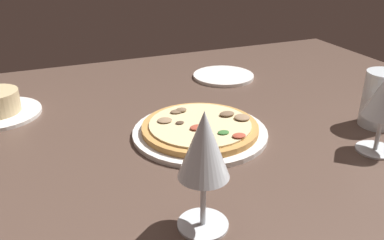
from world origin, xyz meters
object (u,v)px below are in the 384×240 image
(water_glass, at_px, (381,102))
(side_plate, at_px, (223,76))
(wine_glass_near, at_px, (204,150))
(pizza_main, at_px, (200,129))

(water_glass, xyz_separation_m, side_plate, (-0.16, 0.40, -0.05))
(side_plate, bearing_deg, wine_glass_near, -118.78)
(pizza_main, relative_size, water_glass, 2.32)
(wine_glass_near, distance_m, side_plate, 0.64)
(pizza_main, xyz_separation_m, water_glass, (0.36, -0.10, 0.04))
(wine_glass_near, height_order, side_plate, wine_glass_near)
(water_glass, bearing_deg, pizza_main, 164.96)
(pizza_main, xyz_separation_m, wine_glass_near, (-0.11, -0.26, 0.11))
(pizza_main, xyz_separation_m, side_plate, (0.20, 0.30, -0.01))
(side_plate, bearing_deg, pizza_main, -123.65)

